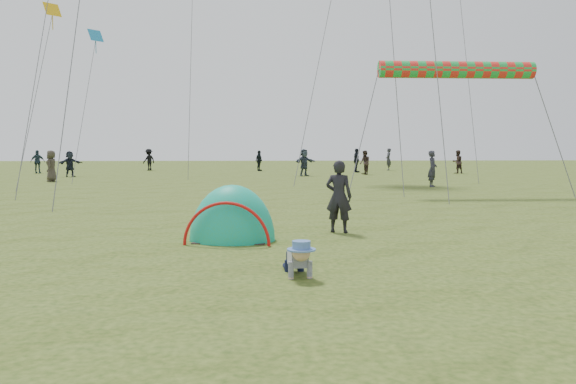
{
  "coord_description": "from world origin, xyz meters",
  "views": [
    {
      "loc": [
        -1.72,
        -7.71,
        1.82
      ],
      "look_at": [
        -1.1,
        2.56,
        1.0
      ],
      "focal_mm": 35.0,
      "sensor_mm": 36.0,
      "label": 1
    }
  ],
  "objects": [
    {
      "name": "ground",
      "position": [
        0.0,
        0.0,
        0.0
      ],
      "size": [
        140.0,
        140.0,
        0.0
      ],
      "primitive_type": "plane",
      "color": "#263D11"
    },
    {
      "name": "standing_adult",
      "position": [
        0.08,
        4.12,
        0.77
      ],
      "size": [
        0.66,
        0.54,
        1.55
      ],
      "primitive_type": "imported",
      "rotation": [
        0.0,
        0.0,
        2.79
      ],
      "color": "black",
      "rests_on": "ground"
    },
    {
      "name": "crowd_person_5",
      "position": [
        -13.21,
        28.0,
        0.8
      ],
      "size": [
        1.47,
        1.29,
        1.61
      ],
      "primitive_type": "imported",
      "rotation": [
        0.0,
        0.0,
        0.66
      ],
      "color": "#1B202C",
      "rests_on": "ground"
    },
    {
      "name": "crowd_person_13",
      "position": [
        5.66,
        29.48,
        0.82
      ],
      "size": [
        0.76,
        0.9,
        1.63
      ],
      "primitive_type": "imported",
      "rotation": [
        0.0,
        0.0,
        4.91
      ],
      "color": "#352724",
      "rests_on": "ground"
    },
    {
      "name": "crawling_toddler",
      "position": [
        -1.1,
        0.06,
        0.28
      ],
      "size": [
        0.58,
        0.77,
        0.56
      ],
      "primitive_type": null,
      "rotation": [
        0.0,
        0.0,
        0.11
      ],
      "color": "black",
      "rests_on": "ground"
    },
    {
      "name": "crowd_person_8",
      "position": [
        -17.02,
        32.93,
        0.82
      ],
      "size": [
        1.0,
        0.52,
        1.64
      ],
      "primitive_type": "imported",
      "rotation": [
        0.0,
        0.0,
        3.27
      ],
      "color": "#223642",
      "rests_on": "ground"
    },
    {
      "name": "crowd_person_0",
      "position": [
        8.93,
        36.41,
        0.88
      ],
      "size": [
        0.54,
        0.71,
        1.75
      ],
      "primitive_type": "imported",
      "rotation": [
        0.0,
        0.0,
        4.52
      ],
      "color": "#27272E",
      "rests_on": "ground"
    },
    {
      "name": "crowd_person_14",
      "position": [
        -1.37,
        35.95,
        0.8
      ],
      "size": [
        0.79,
        1.01,
        1.6
      ],
      "primitive_type": "imported",
      "rotation": [
        0.0,
        0.0,
        1.07
      ],
      "color": "black",
      "rests_on": "ground"
    },
    {
      "name": "crowd_person_4",
      "position": [
        -12.56,
        22.98,
        0.84
      ],
      "size": [
        0.58,
        0.85,
        1.67
      ],
      "primitive_type": "imported",
      "rotation": [
        0.0,
        0.0,
        4.77
      ],
      "color": "#3A332B",
      "rests_on": "ground"
    },
    {
      "name": "crowd_person_7",
      "position": [
        12.5,
        30.86,
        0.81
      ],
      "size": [
        0.95,
        0.84,
        1.63
      ],
      "primitive_type": "imported",
      "rotation": [
        0.0,
        0.0,
        3.47
      ],
      "color": "#2E211E",
      "rests_on": "ground"
    },
    {
      "name": "rainbow_tube_kite",
      "position": [
        5.92,
        13.35,
        4.74
      ],
      "size": [
        5.93,
        0.64,
        0.64
      ],
      "primitive_type": "cylinder",
      "rotation": [
        0.0,
        1.57,
        0.0
      ],
      "color": "red"
    },
    {
      "name": "crowd_person_12",
      "position": [
        6.51,
        17.77,
        0.84
      ],
      "size": [
        0.64,
        0.73,
        1.67
      ],
      "primitive_type": "imported",
      "rotation": [
        0.0,
        0.0,
        1.09
      ],
      "color": "#2C2B37",
      "rests_on": "ground"
    },
    {
      "name": "diamond_kite_10",
      "position": [
        -10.82,
        25.76,
        8.25
      ],
      "size": [
        0.86,
        0.86,
        0.71
      ],
      "primitive_type": "plane",
      "rotation": [
        1.05,
        0.0,
        0.79
      ],
      "color": "#1A7EB4"
    },
    {
      "name": "crowd_person_11",
      "position": [
        1.47,
        28.14,
        0.86
      ],
      "size": [
        1.59,
        1.37,
        1.73
      ],
      "primitive_type": "imported",
      "rotation": [
        0.0,
        0.0,
        0.64
      ],
      "color": "#2F3A48",
      "rests_on": "ground"
    },
    {
      "name": "crowd_person_2",
      "position": [
        5.73,
        32.91,
        0.88
      ],
      "size": [
        0.54,
        1.07,
        1.75
      ],
      "primitive_type": "imported",
      "rotation": [
        0.0,
        0.0,
        1.68
      ],
      "color": "black",
      "rests_on": "ground"
    },
    {
      "name": "crowd_person_3",
      "position": [
        -10.1,
        37.49,
        0.86
      ],
      "size": [
        1.19,
        1.26,
        1.71
      ],
      "primitive_type": "imported",
      "rotation": [
        0.0,
        0.0,
        4.04
      ],
      "color": "black",
      "rests_on": "ground"
    },
    {
      "name": "popup_tent",
      "position": [
        -2.16,
        3.26,
        0.0
      ],
      "size": [
        1.87,
        1.62,
        2.19
      ],
      "primitive_type": "ellipsoid",
      "rotation": [
        0.0,
        0.0,
        -0.14
      ],
      "color": "#1D9F59",
      "rests_on": "ground"
    },
    {
      "name": "diamond_kite_1",
      "position": [
        -11.64,
        21.17,
        8.6
      ],
      "size": [
        0.83,
        0.83,
        0.68
      ],
      "primitive_type": "plane",
      "rotation": [
        1.05,
        0.0,
        0.79
      ],
      "color": "#DFA70B"
    }
  ]
}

